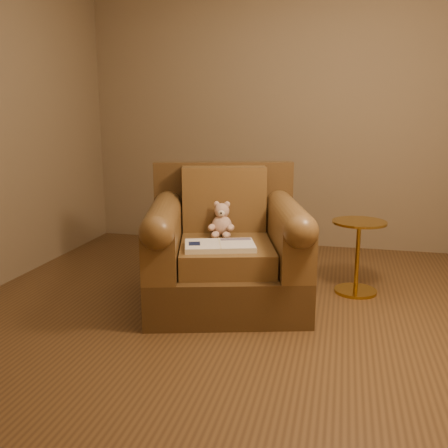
# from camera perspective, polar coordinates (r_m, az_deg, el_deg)

# --- Properties ---
(floor) EXTENTS (4.00, 4.00, 0.00)m
(floor) POSITION_cam_1_polar(r_m,az_deg,el_deg) (3.62, 1.27, -10.04)
(floor) COLOR brown
(floor) RESTS_ON ground
(room) EXTENTS (4.02, 4.02, 2.71)m
(room) POSITION_cam_1_polar(r_m,az_deg,el_deg) (3.35, 1.41, 18.13)
(room) COLOR #7D694D
(room) RESTS_ON ground
(armchair) EXTENTS (1.36, 1.32, 1.01)m
(armchair) POSITION_cam_1_polar(r_m,az_deg,el_deg) (3.72, 0.17, -3.05)
(armchair) COLOR #4B3419
(armchair) RESTS_ON floor
(teddy_bear) EXTENTS (0.19, 0.22, 0.27)m
(teddy_bear) POSITION_cam_1_polar(r_m,az_deg,el_deg) (3.76, -0.27, 0.14)
(teddy_bear) COLOR #D0A891
(teddy_bear) RESTS_ON armchair
(guidebook) EXTENTS (0.54, 0.42, 0.04)m
(guidebook) POSITION_cam_1_polar(r_m,az_deg,el_deg) (3.42, -0.49, -2.50)
(guidebook) COLOR beige
(guidebook) RESTS_ON armchair
(side_table) EXTENTS (0.41, 0.41, 0.58)m
(side_table) POSITION_cam_1_polar(r_m,az_deg,el_deg) (4.03, 15.02, -3.39)
(side_table) COLOR #BA8F33
(side_table) RESTS_ON floor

